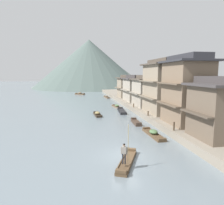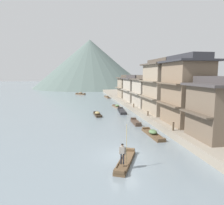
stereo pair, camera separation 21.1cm
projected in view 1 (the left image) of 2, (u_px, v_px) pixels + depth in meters
ground_plane at (126, 155)px, 18.21m from camera, size 400.00×400.00×0.00m
riverbank_right at (157, 102)px, 50.02m from camera, size 18.00×110.00×0.82m
boat_foreground_poled at (127, 161)px, 16.56m from camera, size 2.76×4.60×0.47m
boatman_person at (124, 151)px, 15.24m from camera, size 0.56×0.33×3.04m
boat_moored_nearest at (117, 106)px, 44.33m from camera, size 1.61×4.33×0.65m
boat_moored_second at (80, 94)px, 72.51m from camera, size 3.58×3.15×0.83m
boat_moored_third at (136, 122)px, 29.80m from camera, size 1.06×3.57×0.56m
boat_moored_far at (98, 114)px, 35.71m from camera, size 1.22×4.03×0.70m
boat_midriver_drifting at (153, 134)px, 24.00m from camera, size 1.15×5.03×0.72m
boat_midriver_upstream at (107, 97)px, 62.90m from camera, size 1.31×5.09×0.65m
boat_upstream_distant at (122, 111)px, 38.95m from camera, size 1.68×5.90×0.49m
house_waterfront_nearest at (222, 108)px, 20.15m from camera, size 6.12×5.62×6.14m
house_waterfront_second at (186, 90)px, 25.95m from camera, size 5.44×6.65×8.74m
house_waterfront_tall at (163, 87)px, 33.42m from camera, size 5.95×7.74×8.74m
house_waterfront_narrow at (149, 91)px, 40.94m from camera, size 6.53×7.14×6.14m
house_waterfront_far at (135, 88)px, 48.85m from camera, size 5.85×8.07×6.14m
house_waterfront_end at (129, 86)px, 56.72m from camera, size 6.57×6.63×6.14m
mooring_post_dock_near at (174, 126)px, 23.21m from camera, size 0.20×0.20×0.98m
mooring_post_dock_mid at (148, 113)px, 31.51m from camera, size 0.20×0.20×0.71m
mooring_post_dock_far at (134, 105)px, 39.40m from camera, size 0.20×0.20×0.75m
hill_far_west at (93, 72)px, 122.58m from camera, size 49.14×49.14×17.10m
hill_far_centre at (89, 64)px, 109.69m from camera, size 59.33×59.33×25.20m
hill_far_east at (91, 66)px, 113.70m from camera, size 63.18×63.18×23.04m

